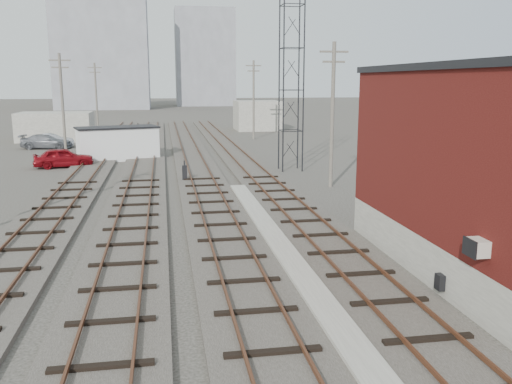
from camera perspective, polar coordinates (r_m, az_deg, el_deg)
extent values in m
plane|color=#282621|center=(65.18, -6.21, 5.66)|extent=(320.00, 320.00, 0.00)
cube|color=#332D28|center=(44.67, -1.32, 3.16)|extent=(3.20, 90.00, 0.20)
cube|color=#4C2816|center=(44.54, -2.24, 3.43)|extent=(0.07, 90.00, 0.12)
cube|color=#4C2816|center=(44.75, -0.41, 3.48)|extent=(0.07, 90.00, 0.12)
cube|color=#332D28|center=(44.28, -6.45, 3.02)|extent=(3.20, 90.00, 0.20)
cube|color=#4C2816|center=(44.21, -7.39, 3.28)|extent=(0.07, 90.00, 0.12)
cube|color=#4C2816|center=(44.29, -5.53, 3.34)|extent=(0.07, 90.00, 0.12)
cube|color=#332D28|center=(44.24, -11.64, 2.85)|extent=(3.20, 90.00, 0.20)
cube|color=#4C2816|center=(44.24, -12.58, 3.11)|extent=(0.07, 90.00, 0.12)
cube|color=#4C2816|center=(44.19, -10.72, 3.17)|extent=(0.07, 90.00, 0.12)
cube|color=#332D28|center=(44.56, -16.79, 2.65)|extent=(3.20, 90.00, 0.20)
cube|color=#4C2816|center=(44.63, -17.72, 2.91)|extent=(0.07, 90.00, 0.12)
cube|color=#4C2816|center=(44.45, -15.89, 2.98)|extent=(0.07, 90.00, 0.12)
cube|color=gray|center=(20.31, 3.43, -7.09)|extent=(0.90, 28.00, 0.26)
cube|color=gray|center=(21.08, 23.72, -5.60)|extent=(6.00, 12.00, 1.50)
cube|color=#551714|center=(20.39, 24.51, 3.85)|extent=(6.00, 12.00, 5.50)
cube|color=black|center=(20.26, 25.20, 11.86)|extent=(6.20, 12.20, 0.25)
cube|color=beige|center=(15.76, 22.25, -5.41)|extent=(0.45, 0.62, 0.45)
cube|color=black|center=(17.98, 18.79, -8.96)|extent=(0.20, 0.35, 0.50)
cylinder|color=black|center=(39.94, 2.93, 12.81)|extent=(0.10, 0.10, 15.00)
cylinder|color=black|center=(40.29, 5.06, 12.77)|extent=(0.10, 0.10, 15.00)
cylinder|color=black|center=(41.41, 2.47, 12.77)|extent=(0.10, 0.10, 15.00)
cylinder|color=black|center=(41.75, 4.53, 12.73)|extent=(0.10, 0.10, 15.00)
cylinder|color=#595147|center=(50.51, -19.68, 8.49)|extent=(0.24, 0.24, 9.00)
cube|color=#595147|center=(50.50, -19.98, 12.90)|extent=(1.80, 0.12, 0.12)
cube|color=#595147|center=(50.48, -19.94, 12.23)|extent=(1.40, 0.12, 0.12)
cylinder|color=#595147|center=(75.25, -16.46, 9.48)|extent=(0.24, 0.24, 9.00)
cube|color=#595147|center=(75.24, -16.63, 12.44)|extent=(1.80, 0.12, 0.12)
cube|color=#595147|center=(75.23, -16.60, 11.99)|extent=(1.40, 0.12, 0.12)
cylinder|color=#595147|center=(34.41, 8.04, 7.92)|extent=(0.24, 0.24, 9.00)
cube|color=#595147|center=(34.39, 8.22, 14.41)|extent=(1.80, 0.12, 0.12)
cube|color=#595147|center=(34.37, 8.19, 13.42)|extent=(1.40, 0.12, 0.12)
cylinder|color=#595147|center=(63.62, -0.25, 9.65)|extent=(0.24, 0.24, 9.00)
cube|color=#595147|center=(63.61, -0.26, 13.16)|extent=(1.80, 0.12, 0.12)
cube|color=#595147|center=(63.60, -0.26, 12.62)|extent=(1.40, 0.12, 0.12)
cube|color=gray|center=(140.69, -15.93, 14.54)|extent=(22.00, 14.00, 30.00)
cube|color=gray|center=(155.32, -5.43, 13.86)|extent=(16.00, 12.00, 26.00)
cube|color=gray|center=(66.04, -20.33, 6.48)|extent=(8.00, 5.00, 3.20)
cube|color=gray|center=(75.98, 0.13, 8.07)|extent=(6.00, 6.00, 4.00)
cube|color=black|center=(36.34, -7.52, 1.98)|extent=(0.32, 0.32, 1.06)
cylinder|color=black|center=(36.23, -7.55, 3.05)|extent=(0.08, 0.08, 0.32)
cube|color=white|center=(48.05, -14.34, 4.92)|extent=(7.06, 4.44, 2.73)
cube|color=black|center=(47.92, -14.42, 6.61)|extent=(7.33, 4.71, 0.13)
imported|color=maroon|center=(45.12, -19.61, 3.44)|extent=(4.81, 2.75, 1.54)
imported|color=#9C9FA4|center=(59.17, -20.74, 5.09)|extent=(4.46, 1.82, 1.44)
imported|color=slate|center=(58.42, -21.21, 4.98)|extent=(5.10, 2.50, 1.43)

